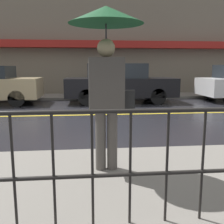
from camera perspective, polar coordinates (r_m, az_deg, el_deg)
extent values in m
plane|color=black|center=(8.21, -5.40, -0.64)|extent=(80.00, 80.00, 0.00)
cube|color=slate|center=(3.38, -4.63, -15.17)|extent=(28.00, 2.42, 0.11)
cube|color=slate|center=(12.93, -5.59, 3.42)|extent=(28.00, 1.95, 0.11)
cube|color=gold|center=(8.21, -5.40, -0.61)|extent=(25.20, 0.12, 0.01)
cube|color=#706656|center=(14.06, -5.82, 16.05)|extent=(28.00, 0.30, 6.05)
cube|color=maroon|center=(13.60, -5.79, 14.47)|extent=(16.80, 0.55, 0.35)
cylinder|color=black|center=(2.14, -4.45, 0.07)|extent=(12.00, 0.04, 0.04)
cylinder|color=black|center=(2.30, -4.26, -13.72)|extent=(12.00, 0.04, 0.04)
cylinder|color=black|center=(2.36, -20.63, -12.42)|extent=(0.02, 0.02, 1.01)
cylinder|color=black|center=(2.30, -12.59, -12.61)|extent=(0.02, 0.02, 1.01)
cylinder|color=black|center=(2.28, -4.28, -12.56)|extent=(0.02, 0.02, 1.01)
cylinder|color=black|center=(2.31, 3.98, -12.25)|extent=(0.02, 0.02, 1.01)
cylinder|color=black|center=(2.38, 11.85, -11.73)|extent=(0.02, 0.02, 1.01)
cylinder|color=black|center=(2.50, 19.09, -11.05)|extent=(0.02, 0.02, 1.01)
cylinder|color=#4C4742|center=(3.52, -2.49, -5.97)|extent=(0.14, 0.14, 0.83)
cylinder|color=#4C4742|center=(3.53, 0.05, -5.90)|extent=(0.14, 0.14, 0.83)
cube|color=#47423D|center=(3.40, -1.26, 6.26)|extent=(0.45, 0.27, 0.66)
sphere|color=#948560|center=(3.40, -1.29, 13.75)|extent=(0.23, 0.23, 0.23)
cylinder|color=#262628|center=(3.40, -1.29, 12.49)|extent=(0.02, 0.02, 0.74)
cone|color=#144723|center=(3.45, -1.32, 20.40)|extent=(0.94, 0.94, 0.21)
cube|color=black|center=(3.45, 2.86, 2.30)|extent=(0.24, 0.12, 0.30)
cylinder|color=black|center=(11.96, -18.21, 3.68)|extent=(0.62, 0.22, 0.62)
cylinder|color=black|center=(10.43, -20.03, 2.75)|extent=(0.62, 0.22, 0.62)
cube|color=black|center=(10.96, 1.83, 5.45)|extent=(4.53, 1.73, 0.76)
cube|color=#1E2328|center=(10.91, 0.89, 8.96)|extent=(2.36, 1.59, 0.59)
cylinder|color=black|center=(11.99, 8.03, 4.15)|extent=(0.64, 0.22, 0.64)
cylinder|color=black|center=(10.54, 9.97, 3.33)|extent=(0.64, 0.22, 0.64)
cylinder|color=black|center=(11.64, -5.56, 4.03)|extent=(0.64, 0.22, 0.64)
cylinder|color=black|center=(10.15, -5.51, 3.19)|extent=(0.64, 0.22, 0.64)
cylinder|color=black|center=(13.11, 20.58, 4.01)|extent=(0.60, 0.22, 0.60)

